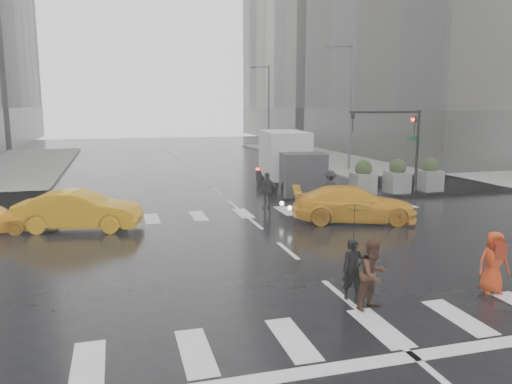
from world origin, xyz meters
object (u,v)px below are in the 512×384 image
object	(u,v)px
pedestrian_brown	(373,274)
pedestrian_orange	(494,262)
taxi_mid	(80,210)
box_truck	(289,159)
traffic_signal_pole	(401,135)

from	to	relation	value
pedestrian_brown	pedestrian_orange	xyz separation A→B (m)	(3.47, 0.09, -0.03)
taxi_mid	box_truck	distance (m)	12.54
pedestrian_brown	taxi_mid	size ratio (longest dim) A/B	0.36
traffic_signal_pole	taxi_mid	world-z (taller)	traffic_signal_pole
traffic_signal_pole	pedestrian_orange	world-z (taller)	traffic_signal_pole
pedestrian_orange	taxi_mid	size ratio (longest dim) A/B	0.35
pedestrian_brown	box_truck	bearing A→B (deg)	57.47
pedestrian_brown	pedestrian_orange	size ratio (longest dim) A/B	1.05
traffic_signal_pole	pedestrian_orange	xyz separation A→B (m)	(-5.19, -12.93, -2.41)
pedestrian_orange	taxi_mid	distance (m)	14.42
taxi_mid	pedestrian_brown	bearing A→B (deg)	-130.76
pedestrian_brown	box_truck	xyz separation A→B (m)	(3.62, 16.24, 0.90)
traffic_signal_pole	pedestrian_brown	world-z (taller)	traffic_signal_pole
pedestrian_brown	taxi_mid	xyz separation A→B (m)	(-7.13, 9.87, -0.08)
pedestrian_brown	pedestrian_orange	distance (m)	3.47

